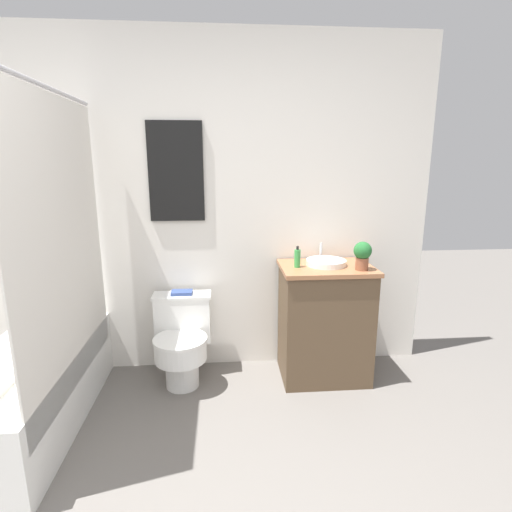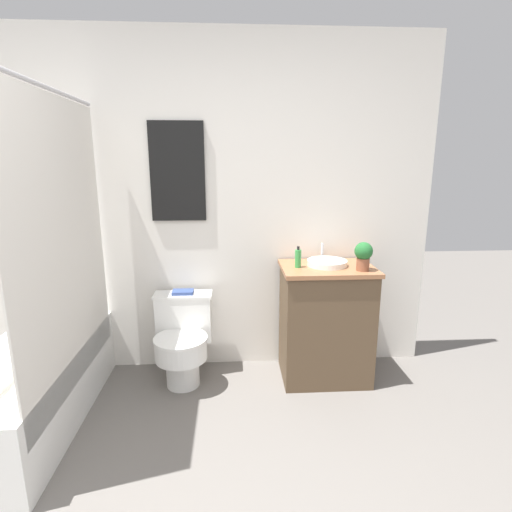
# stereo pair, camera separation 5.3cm
# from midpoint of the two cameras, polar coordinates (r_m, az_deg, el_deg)

# --- Properties ---
(wall_back) EXTENTS (3.58, 0.07, 2.50)m
(wall_back) POSITION_cam_midpoint_polar(r_m,az_deg,el_deg) (3.03, -8.22, 6.78)
(wall_back) COLOR white
(wall_back) RESTS_ON ground_plane
(shower_area) EXTENTS (0.62, 1.40, 1.98)m
(shower_area) POSITION_cam_midpoint_polar(r_m,az_deg,el_deg) (2.89, -28.94, -15.34)
(shower_area) COLOR white
(shower_area) RESTS_ON ground_plane
(toilet) EXTENTS (0.43, 0.51, 0.64)m
(toilet) POSITION_cam_midpoint_polar(r_m,az_deg,el_deg) (3.02, -9.93, -11.61)
(toilet) COLOR white
(toilet) RESTS_ON ground_plane
(vanity) EXTENTS (0.66, 0.48, 0.86)m
(vanity) POSITION_cam_midpoint_polar(r_m,az_deg,el_deg) (3.04, 10.36, -9.32)
(vanity) COLOR brown
(vanity) RESTS_ON ground_plane
(sink) EXTENTS (0.29, 0.32, 0.13)m
(sink) POSITION_cam_midpoint_polar(r_m,az_deg,el_deg) (2.92, 10.62, -0.94)
(sink) COLOR white
(sink) RESTS_ON vanity
(soap_bottle) EXTENTS (0.04, 0.04, 0.15)m
(soap_bottle) POSITION_cam_midpoint_polar(r_m,az_deg,el_deg) (2.82, 6.56, -0.34)
(soap_bottle) COLOR green
(soap_bottle) RESTS_ON vanity
(potted_plant) EXTENTS (0.12, 0.12, 0.20)m
(potted_plant) POSITION_cam_midpoint_polar(r_m,az_deg,el_deg) (2.82, 15.62, 0.20)
(potted_plant) COLOR brown
(potted_plant) RESTS_ON vanity
(book_on_tank) EXTENTS (0.15, 0.10, 0.02)m
(book_on_tank) POSITION_cam_midpoint_polar(r_m,az_deg,el_deg) (3.01, -9.91, -5.10)
(book_on_tank) COLOR #33477F
(book_on_tank) RESTS_ON toilet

